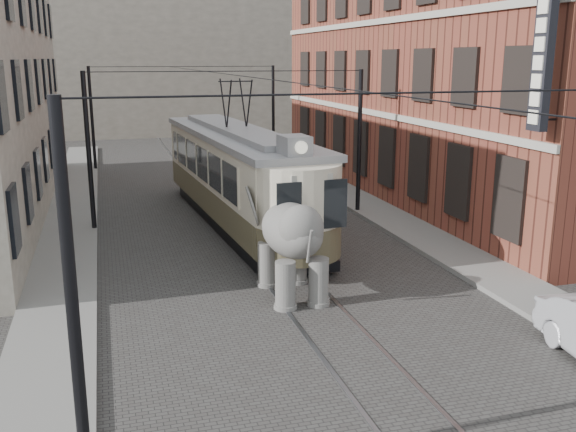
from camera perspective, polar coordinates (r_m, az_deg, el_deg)
name	(u,v)px	position (r m, az deg, el deg)	size (l,w,h in m)	color
ground	(277,266)	(20.39, -1.00, -4.50)	(120.00, 120.00, 0.00)	#3C3A38
tram_rails	(277,266)	(20.39, -1.00, -4.47)	(1.54, 80.00, 0.02)	slate
sidewalk_right	(445,249)	(22.61, 13.85, -2.85)	(2.00, 60.00, 0.15)	slate
sidewalk_left	(61,283)	(19.79, -19.58, -5.69)	(2.00, 60.00, 0.15)	slate
brick_building	(451,68)	(31.99, 14.30, 12.72)	(8.00, 26.00, 12.00)	brown
distant_block	(157,51)	(58.90, -11.59, 14.21)	(28.00, 10.00, 14.00)	gray
catenary	(237,151)	(24.41, -4.58, 5.77)	(11.00, 30.20, 6.00)	black
tram	(237,154)	(25.06, -4.57, 5.57)	(2.93, 14.21, 5.64)	beige
elephant	(292,245)	(17.56, 0.35, -2.62)	(2.60, 4.72, 2.89)	#5D5A56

